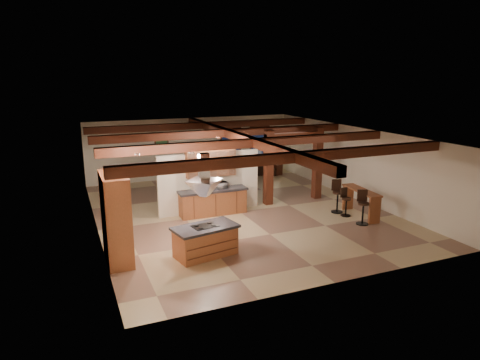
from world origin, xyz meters
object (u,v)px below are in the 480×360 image
object	(u,v)px
dining_table	(208,185)
sofa	(257,169)
kitchen_island	(205,241)
bar_counter	(361,198)

from	to	relation	value
dining_table	sofa	distance (m)	4.15
kitchen_island	bar_counter	size ratio (longest dim) A/B	1.01
kitchen_island	dining_table	bearing A→B (deg)	70.82
sofa	bar_counter	size ratio (longest dim) A/B	1.00
kitchen_island	dining_table	world-z (taller)	kitchen_island
kitchen_island	sofa	world-z (taller)	kitchen_island
dining_table	sofa	xyz separation A→B (m)	(3.41, 2.37, -0.06)
sofa	bar_counter	world-z (taller)	bar_counter
kitchen_island	bar_counter	xyz separation A→B (m)	(6.16, 1.12, 0.22)
kitchen_island	bar_counter	world-z (taller)	bar_counter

